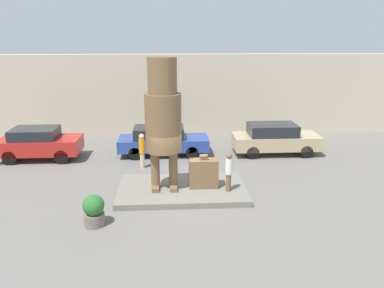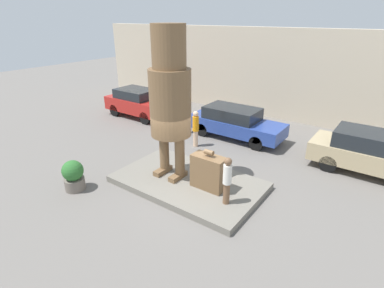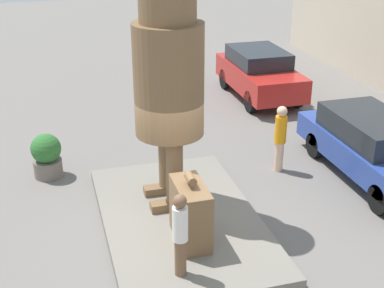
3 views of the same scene
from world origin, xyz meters
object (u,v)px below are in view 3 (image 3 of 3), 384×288
(planter_pot, at_px, (47,155))
(parked_car_red, at_px, (259,73))
(worker_hivis, at_px, (280,136))
(giant_suitcase, at_px, (191,213))
(statue_figure, at_px, (168,64))
(parked_car_blue, at_px, (373,146))
(tourist, at_px, (180,232))

(planter_pot, bearing_deg, parked_car_red, 119.68)
(parked_car_red, relative_size, worker_hivis, 2.38)
(worker_hivis, bearing_deg, giant_suitcase, -48.63)
(statue_figure, height_order, parked_car_blue, statue_figure)
(tourist, xyz_separation_m, planter_pot, (-4.87, -2.07, -0.53))
(giant_suitcase, bearing_deg, worker_hivis, 131.37)
(tourist, bearing_deg, giant_suitcase, 154.97)
(parked_car_red, bearing_deg, planter_pot, -60.32)
(parked_car_red, xyz_separation_m, worker_hivis, (5.35, -1.65, 0.06))
(statue_figure, xyz_separation_m, parked_car_red, (-6.44, 4.68, -2.39))
(worker_hivis, bearing_deg, planter_pot, -102.69)
(tourist, bearing_deg, worker_hivis, 136.20)
(statue_figure, relative_size, parked_car_blue, 1.10)
(tourist, height_order, parked_car_red, tourist)
(parked_car_blue, distance_m, planter_pot, 7.86)
(tourist, bearing_deg, planter_pot, -156.94)
(statue_figure, bearing_deg, giant_suitcase, 0.03)
(parked_car_red, bearing_deg, giant_suitcase, -30.28)
(tourist, xyz_separation_m, parked_car_red, (-8.97, 5.13, -0.21))
(statue_figure, relative_size, giant_suitcase, 3.71)
(planter_pot, bearing_deg, giant_suitcase, 32.76)
(tourist, distance_m, planter_pot, 5.32)
(tourist, relative_size, worker_hivis, 0.92)
(statue_figure, relative_size, planter_pot, 4.73)
(parked_car_blue, xyz_separation_m, planter_pot, (-2.17, -7.55, -0.25))
(parked_car_blue, bearing_deg, parked_car_red, -176.77)
(parked_car_blue, bearing_deg, planter_pot, -106.06)
(statue_figure, distance_m, worker_hivis, 3.97)
(statue_figure, height_order, worker_hivis, statue_figure)
(planter_pot, distance_m, worker_hivis, 5.69)
(parked_car_red, relative_size, planter_pot, 3.69)
(giant_suitcase, relative_size, worker_hivis, 0.82)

